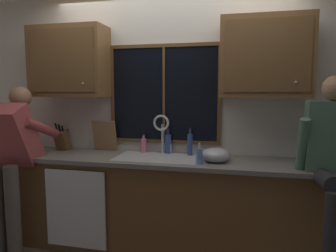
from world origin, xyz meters
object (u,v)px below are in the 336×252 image
(person_sitting_on_counter, at_px, (336,151))
(soap_dispenser, at_px, (199,156))
(bottle_green_glass, at_px, (144,145))
(mixing_bowl, at_px, (216,155))
(cutting_board, at_px, (105,136))
(knife_block, at_px, (63,140))
(bottle_tall_clear, at_px, (190,144))
(person_standing, at_px, (11,152))
(bottle_amber_small, at_px, (168,143))

(person_sitting_on_counter, xyz_separation_m, soap_dispenser, (-1.06, 0.10, -0.11))
(bottle_green_glass, bearing_deg, mixing_bowl, -18.65)
(soap_dispenser, distance_m, bottle_green_glass, 0.74)
(soap_dispenser, bearing_deg, cutting_board, 160.05)
(person_sitting_on_counter, relative_size, soap_dispenser, 6.60)
(mixing_bowl, bearing_deg, bottle_green_glass, 161.35)
(person_sitting_on_counter, xyz_separation_m, bottle_green_glass, (-1.69, 0.49, -0.11))
(person_sitting_on_counter, relative_size, mixing_bowl, 4.74)
(knife_block, distance_m, bottle_tall_clear, 1.39)
(person_standing, xyz_separation_m, bottle_tall_clear, (1.64, 0.52, 0.06))
(mixing_bowl, bearing_deg, bottle_tall_clear, 141.19)
(mixing_bowl, bearing_deg, soap_dispenser, -135.98)
(cutting_board, height_order, bottle_green_glass, cutting_board)
(person_sitting_on_counter, distance_m, mixing_bowl, 0.96)
(knife_block, bearing_deg, person_sitting_on_counter, -8.93)
(soap_dispenser, bearing_deg, bottle_tall_clear, 111.62)
(knife_block, distance_m, bottle_green_glass, 0.90)
(cutting_board, height_order, mixing_bowl, cutting_board)
(soap_dispenser, bearing_deg, mixing_bowl, 44.02)
(person_sitting_on_counter, bearing_deg, person_standing, -178.54)
(bottle_green_glass, xyz_separation_m, bottle_tall_clear, (0.49, -0.04, 0.04))
(mixing_bowl, relative_size, soap_dispenser, 1.39)
(knife_block, height_order, soap_dispenser, knife_block)
(person_standing, height_order, bottle_green_glass, person_standing)
(cutting_board, bearing_deg, bottle_green_glass, -0.12)
(person_standing, height_order, person_sitting_on_counter, person_sitting_on_counter)
(person_sitting_on_counter, distance_m, knife_block, 2.62)
(bottle_tall_clear, height_order, bottle_amber_small, bottle_tall_clear)
(mixing_bowl, relative_size, bottle_tall_clear, 0.96)
(bottle_green_glass, distance_m, bottle_tall_clear, 0.50)
(soap_dispenser, distance_m, bottle_tall_clear, 0.38)
(soap_dispenser, relative_size, bottle_tall_clear, 0.69)
(person_standing, relative_size, knife_block, 5.00)
(bottle_tall_clear, bearing_deg, bottle_amber_small, 168.31)
(knife_block, relative_size, mixing_bowl, 1.21)
(cutting_board, xyz_separation_m, mixing_bowl, (1.20, -0.26, -0.10))
(person_sitting_on_counter, xyz_separation_m, knife_block, (-2.59, 0.41, -0.08))
(person_sitting_on_counter, relative_size, bottle_green_glass, 6.55)
(cutting_board, relative_size, mixing_bowl, 1.24)
(mixing_bowl, relative_size, bottle_amber_small, 1.05)
(bottle_green_glass, relative_size, bottle_amber_small, 0.76)
(person_standing, height_order, mixing_bowl, person_standing)
(bottle_amber_small, bearing_deg, person_standing, -158.07)
(knife_block, height_order, cutting_board, cutting_board)
(person_sitting_on_counter, distance_m, bottle_tall_clear, 1.28)
(person_sitting_on_counter, bearing_deg, soap_dispenser, 174.73)
(mixing_bowl, xyz_separation_m, bottle_tall_clear, (-0.27, 0.22, 0.05))
(cutting_board, xyz_separation_m, bottle_tall_clear, (0.93, -0.04, -0.05))
(knife_block, distance_m, soap_dispenser, 1.56)
(soap_dispenser, bearing_deg, bottle_green_glass, 148.50)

